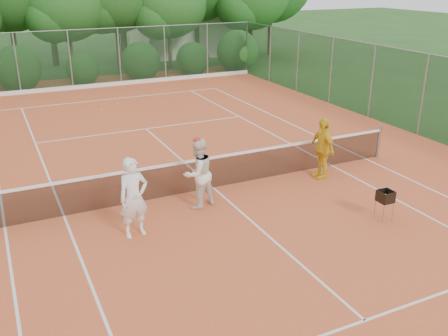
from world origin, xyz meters
The scene contains 13 objects.
ground centered at (0.00, 0.00, 0.00)m, with size 120.00×120.00×0.00m, color #22491A.
clay_court centered at (0.00, 0.00, 0.01)m, with size 18.00×36.00×0.02m, color #D45C31.
club_building centered at (9.00, 24.00, 1.50)m, with size 8.00×5.00×3.00m, color beige.
tennis_net centered at (0.00, 0.00, 0.53)m, with size 11.97×0.10×1.10m.
player_white centered at (-2.74, -1.67, 0.96)m, with size 0.69×0.45×1.89m, color white.
player_center_grp centered at (-0.84, -0.89, 0.95)m, with size 1.07×0.94×1.88m.
player_yellow centered at (3.21, -0.61, 0.93)m, with size 1.07×0.44×1.82m, color yellow.
ball_hopper centered at (2.98, -3.54, 0.63)m, with size 0.33×0.33×0.77m.
stray_ball_a centered at (-0.94, 9.91, 0.05)m, with size 0.07×0.07×0.07m, color #D4E334.
stray_ball_b centered at (0.45, 12.10, 0.05)m, with size 0.07×0.07×0.07m, color gold.
stray_ball_c centered at (0.01, 10.80, 0.05)m, with size 0.07×0.07×0.07m, color #C5E936.
court_markings centered at (0.00, 0.00, 0.02)m, with size 11.03×23.83×0.01m.
fence_back centered at (0.00, 15.00, 1.52)m, with size 18.07×0.07×3.00m.
Camera 1 is at (-5.31, -11.79, 5.70)m, focal length 40.00 mm.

